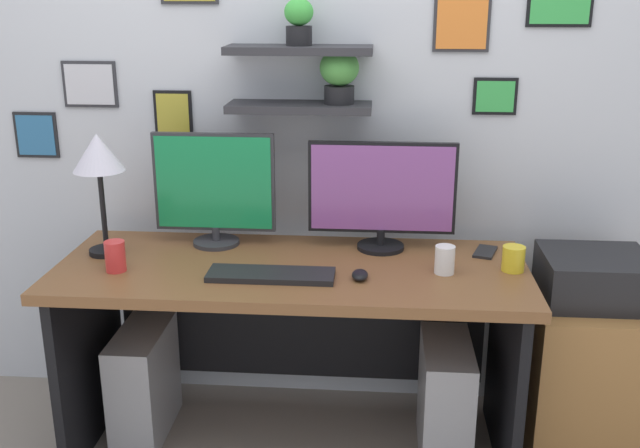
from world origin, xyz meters
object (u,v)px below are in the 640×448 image
(desk, at_px, (294,312))
(coffee_mug, at_px, (513,259))
(water_cup, at_px, (115,256))
(cell_phone, at_px, (485,252))
(computer_tower_left, at_px, (144,382))
(monitor_left, at_px, (214,189))
(keyboard, at_px, (271,275))
(printer, at_px, (595,277))
(pen_cup, at_px, (445,260))
(desk_lamp, at_px, (98,160))
(computer_mouse, at_px, (360,275))
(computer_tower_right, at_px, (445,400))
(drawer_cabinet, at_px, (583,373))
(monitor_right, at_px, (382,193))

(desk, height_order, coffee_mug, coffee_mug)
(desk, bearing_deg, water_cup, -165.49)
(cell_phone, height_order, coffee_mug, coffee_mug)
(cell_phone, bearing_deg, computer_tower_left, -155.81)
(coffee_mug, height_order, computer_tower_left, coffee_mug)
(monitor_left, bearing_deg, keyboard, -51.90)
(printer, xyz_separation_m, computer_tower_left, (-1.70, -0.05, -0.48))
(monitor_left, bearing_deg, pen_cup, -15.91)
(computer_tower_left, bearing_deg, desk_lamp, 168.71)
(monitor_left, xyz_separation_m, computer_mouse, (0.57, -0.33, -0.21))
(coffee_mug, bearing_deg, keyboard, -170.93)
(desk_lamp, xyz_separation_m, cell_phone, (1.43, 0.12, -0.36))
(cell_phone, distance_m, computer_tower_left, 1.43)
(water_cup, relative_size, computer_tower_right, 0.24)
(pen_cup, xyz_separation_m, printer, (0.56, 0.12, -0.10))
(printer, distance_m, computer_tower_left, 1.77)
(cell_phone, xyz_separation_m, water_cup, (-1.33, -0.29, 0.05))
(desk_lamp, relative_size, computer_tower_left, 1.05)
(keyboard, xyz_separation_m, drawer_cabinet, (1.16, 0.21, -0.45))
(monitor_left, relative_size, water_cup, 4.25)
(keyboard, relative_size, coffee_mug, 4.89)
(monitor_right, bearing_deg, computer_mouse, -102.08)
(printer, bearing_deg, coffee_mug, -165.66)
(keyboard, relative_size, pen_cup, 4.40)
(monitor_right, xyz_separation_m, printer, (0.78, -0.12, -0.27))
(coffee_mug, bearing_deg, printer, 14.34)
(keyboard, distance_m, computer_tower_left, 0.79)
(monitor_right, relative_size, printer, 1.47)
(drawer_cabinet, bearing_deg, coffee_mug, -165.66)
(computer_mouse, xyz_separation_m, pen_cup, (0.29, 0.08, 0.04))
(cell_phone, bearing_deg, monitor_left, -163.45)
(water_cup, distance_m, computer_tower_left, 0.61)
(water_cup, height_order, printer, water_cup)
(water_cup, xyz_separation_m, computer_tower_right, (1.19, 0.09, -0.58))
(drawer_cabinet, distance_m, computer_tower_left, 1.70)
(monitor_left, xyz_separation_m, computer_tower_right, (0.90, -0.23, -0.74))
(desk_lamp, height_order, coffee_mug, desk_lamp)
(keyboard, relative_size, cell_phone, 3.14)
(pen_cup, distance_m, water_cup, 1.16)
(desk, xyz_separation_m, monitor_left, (-0.32, 0.16, 0.43))
(computer_tower_right, bearing_deg, printer, 11.17)
(computer_tower_left, bearing_deg, cell_phone, 6.16)
(desk, height_order, printer, printer)
(desk, height_order, computer_tower_right, desk)
(computer_tower_right, bearing_deg, monitor_left, 165.85)
(cell_phone, bearing_deg, drawer_cabinet, 4.09)
(monitor_left, height_order, computer_tower_right, monitor_left)
(computer_mouse, height_order, pen_cup, pen_cup)
(monitor_right, relative_size, keyboard, 1.27)
(monitor_left, bearing_deg, water_cup, -132.34)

